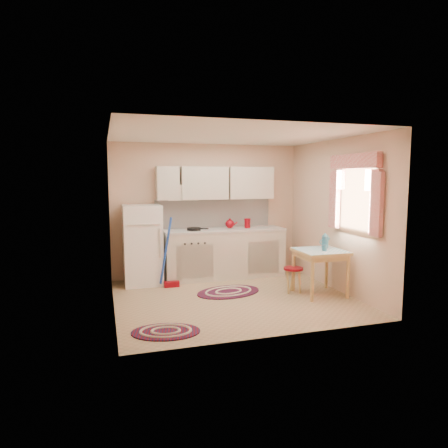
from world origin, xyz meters
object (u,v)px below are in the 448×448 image
Objects in this scene: fridge at (142,245)px; base_cabinets at (224,254)px; stool at (293,280)px; table at (320,272)px.

base_cabinets is at bearing 1.89° from fridge.
table is at bearing -29.78° from stool.
fridge is at bearing 150.95° from stool.
stool is (-0.36, 0.21, -0.15)m from table.
base_cabinets reaches higher than stool.
table is 1.71× the size of stool.
table reaches higher than stool.
fridge is 3.33× the size of stool.
base_cabinets is at bearing 126.63° from table.
base_cabinets reaches higher than table.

